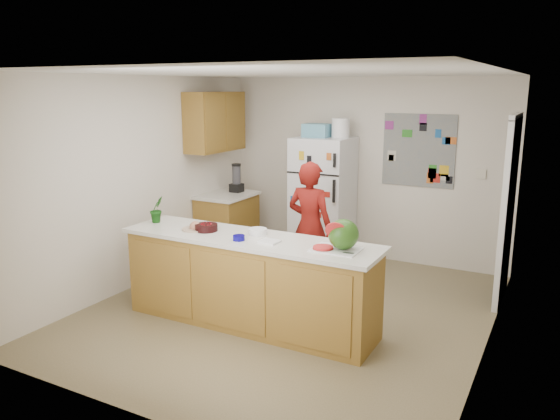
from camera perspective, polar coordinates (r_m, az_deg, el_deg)
The scene contains 26 objects.
floor at distance 6.02m, azimuth 1.01°, elevation -10.51°, with size 4.00×4.50×0.02m, color brown.
wall_back at distance 7.69m, azimuth 8.77°, elevation 4.25°, with size 4.00×0.02×2.50m, color beige.
wall_left at distance 6.78m, azimuth -14.27°, elevation 2.88°, with size 0.02×4.50×2.50m, color beige.
wall_right at distance 5.07m, azimuth 21.72°, elevation -0.86°, with size 0.02×4.50×2.50m, color beige.
ceiling at distance 5.53m, azimuth 1.11°, elevation 14.25°, with size 4.00×4.50×0.02m, color white.
doorway at distance 6.54m, azimuth 22.86°, elevation -0.15°, with size 0.03×0.85×2.04m, color black.
peninsula_base at distance 5.53m, azimuth -3.22°, elevation -7.63°, with size 2.60×0.62×0.88m, color brown.
peninsula_top at distance 5.39m, azimuth -3.28°, elevation -3.04°, with size 2.68×0.70×0.04m, color silver.
side_counter_base at distance 7.79m, azimuth -5.53°, elevation -1.70°, with size 0.60×0.80×0.86m, color brown.
side_counter_top at distance 7.70m, azimuth -5.60°, elevation 1.55°, with size 0.64×0.84×0.04m, color silver.
upper_cabinets at distance 7.60m, azimuth -6.80°, elevation 9.14°, with size 0.35×1.00×0.80m, color brown.
refrigerator at distance 7.57m, azimuth 4.49°, elevation 1.16°, with size 0.75×0.70×1.70m, color silver.
fridge_top_bin at distance 7.48m, azimuth 3.91°, elevation 8.30°, with size 0.35×0.28×0.18m, color #5999B2.
photo_collage at distance 7.42m, azimuth 14.28°, elevation 6.04°, with size 0.95×0.01×0.95m, color slate.
person at distance 6.38m, azimuth 3.14°, elevation -1.75°, with size 0.56×0.37×1.54m, color maroon.
blender_appliance at distance 7.78m, azimuth -4.57°, elevation 3.27°, with size 0.12×0.12×0.38m, color black.
cutting_board at distance 4.98m, azimuth 5.87°, elevation -4.13°, with size 0.43×0.32×0.01m, color silver.
watermelon at distance 4.93m, azimuth 6.64°, elevation -2.54°, with size 0.28×0.28×0.28m, color #2D4E14.
watermelon_slice at distance 4.97m, azimuth 4.51°, elevation -3.93°, with size 0.18×0.18×0.02m, color red.
cherry_bowl at distance 5.65m, azimuth -7.70°, elevation -1.82°, with size 0.23×0.23×0.07m, color black.
white_bowl at distance 5.47m, azimuth -2.34°, elevation -2.26°, with size 0.18×0.18×0.06m, color white.
cobalt_bowl at distance 5.27m, azimuth -4.32°, elevation -2.91°, with size 0.12×0.12×0.05m, color #070263.
plate at distance 5.71m, azimuth -8.84°, elevation -1.97°, with size 0.27×0.27×0.02m, color beige.
paper_towel at distance 5.18m, azimuth -1.11°, elevation -3.32°, with size 0.18×0.16×0.02m, color white.
keys at distance 4.87m, azimuth 7.18°, elevation -4.55°, with size 0.10×0.04×0.01m, color gray.
potted_plant at distance 6.08m, azimuth -12.75°, elevation 0.08°, with size 0.16×0.13×0.29m, color #11450C.
Camera 1 is at (2.51, -4.92, 2.36)m, focal length 35.00 mm.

